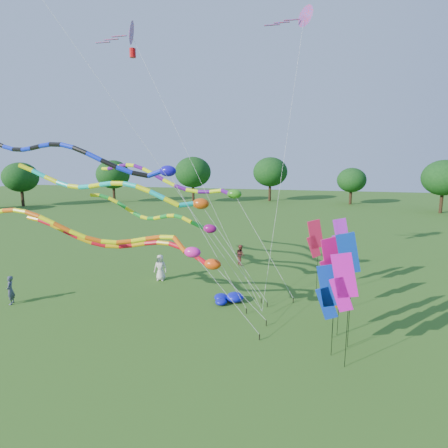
% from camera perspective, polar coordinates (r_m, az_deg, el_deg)
% --- Properties ---
extents(ground, '(160.00, 160.00, 0.00)m').
position_cam_1_polar(ground, '(17.95, -4.32, -18.26)').
color(ground, '#2A5C18').
rests_on(ground, ground).
extents(tree_ring, '(120.37, 117.82, 9.05)m').
position_cam_1_polar(tree_ring, '(14.99, -2.22, -3.06)').
color(tree_ring, '#382314').
rests_on(tree_ring, ground).
extents(tube_kite_red, '(13.52, 1.12, 5.77)m').
position_cam_1_polar(tube_kite_red, '(20.89, -12.30, -3.41)').
color(tube_kite_red, black).
rests_on(tube_kite_red, ground).
extents(tube_kite_orange, '(13.61, 1.40, 6.55)m').
position_cam_1_polar(tube_kite_orange, '(19.07, -16.30, -1.71)').
color(tube_kite_orange, black).
rests_on(tube_kite_orange, ground).
extents(tube_kite_purple, '(14.66, 4.71, 8.64)m').
position_cam_1_polar(tube_kite_purple, '(25.23, -7.21, 6.44)').
color(tube_kite_purple, black).
rests_on(tube_kite_purple, ground).
extents(tube_kite_blue, '(16.77, 1.79, 10.11)m').
position_cam_1_polar(tube_kite_blue, '(23.26, -19.37, 9.37)').
color(tube_kite_blue, black).
rests_on(tube_kite_blue, ground).
extents(tube_kite_cyan, '(15.29, 1.14, 8.59)m').
position_cam_1_polar(tube_kite_cyan, '(22.53, -14.22, 4.90)').
color(tube_kite_cyan, black).
rests_on(tube_kite_cyan, ground).
extents(tube_kite_green, '(11.78, 2.10, 6.57)m').
position_cam_1_polar(tube_kite_green, '(23.89, -8.95, 1.05)').
color(tube_kite_green, black).
rests_on(tube_kite_green, ground).
extents(delta_kite_high_a, '(10.34, 2.86, 17.30)m').
position_cam_1_polar(delta_kite_high_a, '(24.42, -14.10, 26.33)').
color(delta_kite_high_a, black).
rests_on(delta_kite_high_a, ground).
extents(delta_kite_high_c, '(3.06, 5.04, 17.01)m').
position_cam_1_polar(delta_kite_high_c, '(24.45, 12.11, 28.60)').
color(delta_kite_high_c, black).
rests_on(delta_kite_high_c, ground).
extents(banner_pole_magenta_b, '(1.16, 0.18, 4.88)m').
position_cam_1_polar(banner_pole_magenta_b, '(15.80, 17.73, -8.52)').
color(banner_pole_magenta_b, black).
rests_on(banner_pole_magenta_b, ground).
extents(banner_pole_magenta_a, '(1.11, 0.50, 4.99)m').
position_cam_1_polar(banner_pole_magenta_a, '(17.98, 15.99, -5.75)').
color(banner_pole_magenta_a, black).
rests_on(banner_pole_magenta_a, ground).
extents(banner_pole_green, '(1.15, 0.31, 4.32)m').
position_cam_1_polar(banner_pole_green, '(21.43, 16.84, -5.03)').
color(banner_pole_green, black).
rests_on(banner_pole_green, ground).
extents(banner_pole_blue_a, '(1.16, 0.11, 4.15)m').
position_cam_1_polar(banner_pole_blue_a, '(16.73, 15.65, -9.95)').
color(banner_pole_blue_a, black).
rests_on(banner_pole_blue_a, ground).
extents(banner_pole_blue_b, '(1.16, 0.24, 5.37)m').
position_cam_1_polar(banner_pole_blue_b, '(17.26, 18.24, -5.26)').
color(banner_pole_blue_b, black).
rests_on(banner_pole_blue_b, ground).
extents(banner_pole_orange, '(1.11, 0.50, 3.89)m').
position_cam_1_polar(banner_pole_orange, '(18.64, 16.58, -8.71)').
color(banner_pole_orange, black).
rests_on(banner_pole_orange, ground).
extents(banner_pole_red, '(1.11, 0.49, 4.69)m').
position_cam_1_polar(banner_pole_red, '(24.21, 13.69, -2.21)').
color(banner_pole_red, black).
rests_on(banner_pole_red, ground).
extents(banner_pole_violet, '(1.16, 0.12, 4.76)m').
position_cam_1_polar(banner_pole_violet, '(24.76, 17.37, -1.97)').
color(banner_pole_violet, black).
rests_on(banner_pole_violet, ground).
extents(blue_nylon_heap, '(1.67, 1.26, 0.55)m').
position_cam_1_polar(blue_nylon_heap, '(22.74, 0.49, -11.12)').
color(blue_nylon_heap, '#0D12B1').
rests_on(blue_nylon_heap, ground).
extents(person_a, '(0.93, 0.66, 1.81)m').
position_cam_1_polar(person_a, '(26.58, -9.67, -6.55)').
color(person_a, silver).
rests_on(person_a, ground).
extents(person_b, '(0.64, 0.73, 1.70)m').
position_cam_1_polar(person_b, '(25.44, -29.79, -8.75)').
color(person_b, '#3D4156').
rests_on(person_b, ground).
extents(person_c, '(0.95, 0.99, 1.61)m').
position_cam_1_polar(person_c, '(29.87, 2.53, -4.70)').
color(person_c, '#9D4139').
rests_on(person_c, ground).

